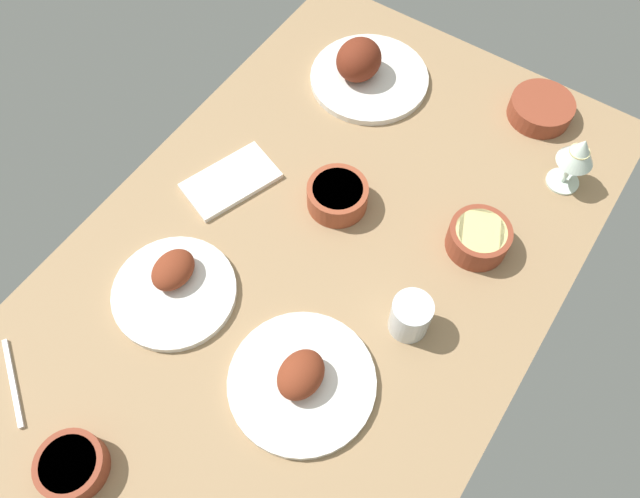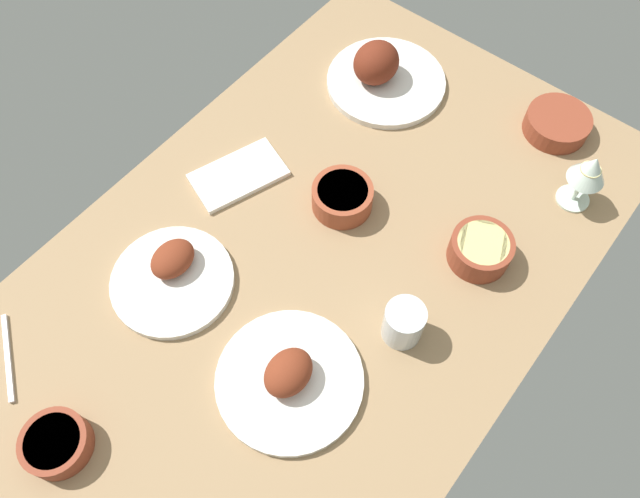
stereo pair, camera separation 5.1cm
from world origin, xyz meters
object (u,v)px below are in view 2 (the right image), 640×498
at_px(bowl_sauce, 56,443).
at_px(fork_loose, 8,357).
at_px(plate_near_viewer, 382,73).
at_px(bowl_pasta, 557,123).
at_px(bowl_cream, 342,197).
at_px(wine_glass, 590,171).
at_px(folded_napkin, 238,175).
at_px(plate_center_main, 289,378).
at_px(water_tumbler, 403,323).
at_px(bowl_potatoes, 481,249).
at_px(plate_far_side, 173,275).

bearing_deg(bowl_sauce, fork_loose, 77.82).
bearing_deg(fork_loose, plate_near_viewer, 115.30).
relative_size(bowl_sauce, fork_loose, 0.66).
height_order(bowl_pasta, fork_loose, bowl_pasta).
height_order(plate_near_viewer, bowl_cream, plate_near_viewer).
bearing_deg(bowl_cream, wine_glass, -49.61).
height_order(bowl_sauce, wine_glass, wine_glass).
bearing_deg(fork_loose, bowl_cream, 100.27).
bearing_deg(bowl_pasta, bowl_cream, 151.34).
height_order(bowl_cream, folded_napkin, bowl_cream).
distance_m(plate_center_main, water_tumbler, 0.23).
bearing_deg(plate_center_main, plate_near_viewer, 23.48).
relative_size(plate_near_viewer, bowl_cream, 2.20).
distance_m(wine_glass, folded_napkin, 0.72).
bearing_deg(water_tumbler, wine_glass, -13.13).
bearing_deg(folded_napkin, bowl_sauce, -166.58).
xyz_separation_m(plate_near_viewer, plate_center_main, (-0.69, -0.30, -0.01)).
bearing_deg(plate_center_main, wine_glass, -17.40).
distance_m(bowl_potatoes, fork_loose, 0.92).
relative_size(bowl_potatoes, fork_loose, 0.70).
bearing_deg(bowl_pasta, plate_far_side, 153.44).
height_order(bowl_pasta, wine_glass, wine_glass).
height_order(bowl_pasta, folded_napkin, bowl_pasta).
height_order(plate_center_main, folded_napkin, plate_center_main).
distance_m(plate_far_side, bowl_sauce, 0.36).
xyz_separation_m(bowl_potatoes, folded_napkin, (-0.15, 0.51, -0.03)).
distance_m(bowl_pasta, bowl_sauce, 1.20).
height_order(bowl_potatoes, water_tumbler, water_tumbler).
height_order(plate_far_side, bowl_potatoes, plate_far_side).
bearing_deg(bowl_potatoes, water_tumbler, 173.23).
relative_size(plate_near_viewer, wine_glass, 2.00).
relative_size(plate_far_side, bowl_cream, 1.90).
relative_size(bowl_potatoes, bowl_cream, 0.97).
height_order(bowl_pasta, bowl_sauce, bowl_sauce).
bearing_deg(folded_napkin, plate_near_viewer, -10.73).
relative_size(plate_center_main, bowl_cream, 2.11).
relative_size(bowl_sauce, water_tumbler, 1.31).
bearing_deg(bowl_cream, plate_far_side, 156.36).
bearing_deg(folded_napkin, bowl_cream, -69.32).
bearing_deg(fork_loose, folded_napkin, 117.55).
bearing_deg(bowl_potatoes, folded_napkin, 106.84).
bearing_deg(plate_center_main, folded_napkin, 53.68).
bearing_deg(bowl_cream, bowl_potatoes, -76.18).
bearing_deg(plate_near_viewer, folded_napkin, 169.27).
xyz_separation_m(plate_center_main, plate_far_side, (0.02, 0.31, -0.00)).
height_order(plate_near_viewer, plate_far_side, plate_near_viewer).
bearing_deg(water_tumbler, plate_center_main, 153.49).
height_order(plate_center_main, plate_far_side, plate_center_main).
bearing_deg(folded_napkin, plate_far_side, -165.56).
height_order(plate_center_main, fork_loose, plate_center_main).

